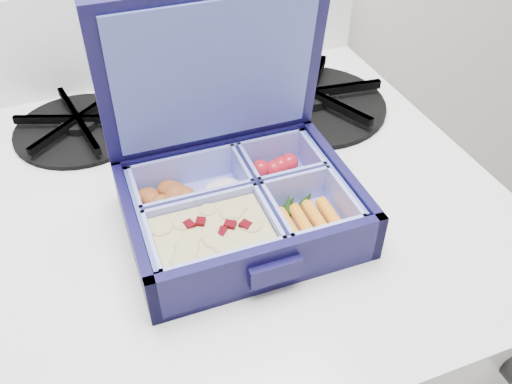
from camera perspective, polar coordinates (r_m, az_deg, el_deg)
name	(u,v)px	position (r m, az deg, el deg)	size (l,w,h in m)	color
stove	(227,384)	(0.89, -3.12, -19.51)	(0.55, 0.55, 0.83)	white
bento_box	(241,208)	(0.50, -1.57, -1.70)	(0.21, 0.16, 0.05)	#0E0B36
burner_grate	(310,97)	(0.68, 5.71, 9.93)	(0.19, 0.19, 0.03)	black
burner_grate_rear	(79,124)	(0.66, -18.10, 6.79)	(0.15, 0.15, 0.02)	black
fork	(293,135)	(0.63, 3.92, 5.96)	(0.02, 0.17, 0.01)	silver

